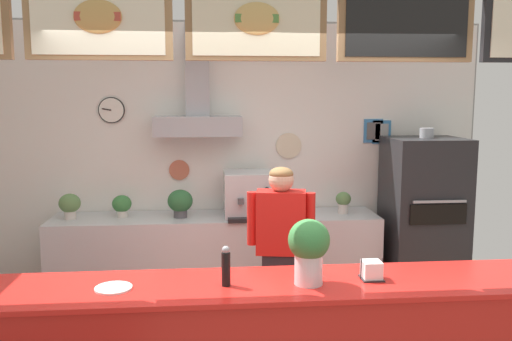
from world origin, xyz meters
TOP-DOWN VIEW (x-y plane):
  - back_wall_assembly at (-0.02, 2.27)m, footprint 5.26×2.56m
  - back_prep_counter at (-0.23, 2.03)m, footprint 3.31×0.64m
  - pizza_oven at (1.91, 1.91)m, footprint 0.75×0.74m
  - shop_worker at (0.29, 0.93)m, footprint 0.55×0.28m
  - espresso_machine at (0.11, 2.00)m, footprint 0.51×0.56m
  - potted_basil at (1.10, 2.03)m, footprint 0.16×0.16m
  - potted_oregano at (-1.67, 2.01)m, footprint 0.21×0.21m
  - potted_thyme at (-0.58, 1.99)m, footprint 0.25×0.25m
  - potted_sage at (-1.17, 2.06)m, footprint 0.19×0.19m
  - condiment_plate at (-0.86, -0.28)m, footprint 0.22×0.22m
  - basil_vase at (0.29, -0.30)m, footprint 0.25×0.25m
  - pepper_grinder at (-0.20, -0.29)m, footprint 0.05×0.05m
  - napkin_holder at (0.69, -0.25)m, footprint 0.14×0.13m

SIDE VIEW (x-z plane):
  - back_prep_counter at x=-0.23m, z-range -0.01..0.90m
  - shop_worker at x=0.29m, z-range 0.07..1.62m
  - pizza_oven at x=1.91m, z-range -0.05..1.75m
  - condiment_plate at x=-0.86m, z-range 1.01..1.02m
  - potted_sage at x=-1.17m, z-range 0.92..1.14m
  - potted_basil at x=1.10m, z-range 0.92..1.15m
  - potted_oregano at x=-1.67m, z-range 0.92..1.18m
  - napkin_holder at x=0.69m, z-range 0.99..1.12m
  - potted_thyme at x=-0.58m, z-range 0.92..1.20m
  - pepper_grinder at x=-0.20m, z-range 1.01..1.25m
  - espresso_machine at x=0.11m, z-range 0.90..1.36m
  - basil_vase at x=0.29m, z-range 1.02..1.42m
  - back_wall_assembly at x=-0.02m, z-range 0.10..2.99m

